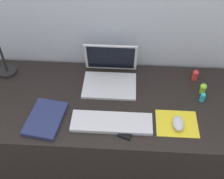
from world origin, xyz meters
TOP-DOWN VIEW (x-y plane):
  - ground_plane at (0.00, 0.00)m, footprint 6.00×6.00m
  - back_wall at (0.00, 0.35)m, footprint 2.78×0.05m
  - desk at (0.00, 0.00)m, footprint 1.58×0.61m
  - laptop at (-0.03, 0.17)m, footprint 0.30×0.25m
  - keyboard at (-0.01, -0.15)m, footprint 0.41×0.13m
  - mousepad at (0.32, -0.14)m, footprint 0.21×0.17m
  - mouse at (0.33, -0.15)m, footprint 0.06×0.10m
  - cell_phone at (0.08, -0.18)m, footprint 0.11×0.14m
  - notebook_pad at (-0.35, -0.15)m, footprint 0.20×0.26m
  - toy_figurine_cyan at (0.47, 0.03)m, footprint 0.03×0.03m
  - toy_figurine_red at (0.46, 0.20)m, footprint 0.04×0.04m
  - toy_figurine_lime at (0.49, 0.10)m, footprint 0.04×0.04m

SIDE VIEW (x-z plane):
  - ground_plane at x=0.00m, z-range 0.00..0.00m
  - desk at x=0.00m, z-range 0.00..0.74m
  - mousepad at x=0.32m, z-range 0.74..0.74m
  - cell_phone at x=0.08m, z-range 0.74..0.75m
  - keyboard at x=-0.01m, z-range 0.74..0.76m
  - notebook_pad at x=-0.35m, z-range 0.74..0.76m
  - mouse at x=0.33m, z-range 0.74..0.78m
  - toy_figurine_cyan at x=0.47m, z-range 0.74..0.80m
  - toy_figurine_lime at x=0.49m, z-range 0.74..0.80m
  - toy_figurine_red at x=0.46m, z-range 0.74..0.81m
  - laptop at x=-0.03m, z-range 0.69..0.90m
  - back_wall at x=0.00m, z-range 0.00..1.64m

